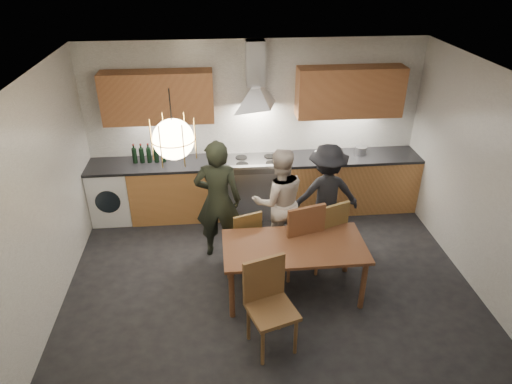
{
  "coord_description": "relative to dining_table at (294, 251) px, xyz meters",
  "views": [
    {
      "loc": [
        -0.59,
        -4.25,
        3.78
      ],
      "look_at": [
        -0.15,
        0.4,
        1.2
      ],
      "focal_mm": 32.0,
      "sensor_mm": 36.0,
      "label": 1
    }
  ],
  "objects": [
    {
      "name": "ground",
      "position": [
        -0.26,
        0.0,
        -0.62
      ],
      "size": [
        5.0,
        5.0,
        0.0
      ],
      "primitive_type": "plane",
      "color": "black",
      "rests_on": "ground"
    },
    {
      "name": "room_shell",
      "position": [
        -0.26,
        0.0,
        1.09
      ],
      "size": [
        5.02,
        4.52,
        2.61
      ],
      "color": "white",
      "rests_on": "ground"
    },
    {
      "name": "counter_run",
      "position": [
        -0.23,
        1.95,
        -0.17
      ],
      "size": [
        5.0,
        0.62,
        0.9
      ],
      "color": "tan",
      "rests_on": "ground"
    },
    {
      "name": "range_stove",
      "position": [
        -0.26,
        1.95,
        -0.17
      ],
      "size": [
        0.9,
        0.6,
        0.92
      ],
      "color": "silver",
      "rests_on": "ground"
    },
    {
      "name": "wall_fixtures",
      "position": [
        -0.26,
        2.07,
        1.26
      ],
      "size": [
        4.3,
        0.54,
        1.1
      ],
      "color": "#BC7848",
      "rests_on": "ground"
    },
    {
      "name": "pendant_lamp",
      "position": [
        -1.26,
        -0.1,
        1.48
      ],
      "size": [
        0.43,
        0.43,
        0.7
      ],
      "color": "black",
      "rests_on": "ground"
    },
    {
      "name": "dining_table",
      "position": [
        0.0,
        0.0,
        0.0
      ],
      "size": [
        1.65,
        0.83,
        0.7
      ],
      "rotation": [
        0.0,
        0.0,
        0.0
      ],
      "color": "brown",
      "rests_on": "ground"
    },
    {
      "name": "chair_back_left",
      "position": [
        -0.53,
        0.58,
        -0.14
      ],
      "size": [
        0.48,
        0.48,
        0.84
      ],
      "rotation": [
        0.0,
        0.0,
        3.48
      ],
      "color": "brown",
      "rests_on": "ground"
    },
    {
      "name": "chair_back_mid",
      "position": [
        0.14,
        0.34,
        -0.0
      ],
      "size": [
        0.59,
        0.59,
        1.07
      ],
      "rotation": [
        0.0,
        0.0,
        3.41
      ],
      "color": "brown",
      "rests_on": "ground"
    },
    {
      "name": "chair_back_right",
      "position": [
        0.49,
        0.47,
        -0.05
      ],
      "size": [
        0.58,
        0.58,
        0.99
      ],
      "rotation": [
        0.0,
        0.0,
        3.52
      ],
      "color": "brown",
      "rests_on": "ground"
    },
    {
      "name": "chair_front",
      "position": [
        -0.39,
        -0.73,
        -0.04
      ],
      "size": [
        0.57,
        0.57,
        1.01
      ],
      "rotation": [
        0.0,
        0.0,
        0.31
      ],
      "color": "brown",
      "rests_on": "ground"
    },
    {
      "name": "person_left",
      "position": [
        -0.86,
        0.89,
        0.22
      ],
      "size": [
        0.66,
        0.48,
        1.67
      ],
      "primitive_type": "imported",
      "rotation": [
        0.0,
        0.0,
        3.0
      ],
      "color": "black",
      "rests_on": "ground"
    },
    {
      "name": "person_mid",
      "position": [
        -0.05,
        0.93,
        0.13
      ],
      "size": [
        0.78,
        0.64,
        1.5
      ],
      "primitive_type": "imported",
      "rotation": [
        0.0,
        0.0,
        3.25
      ],
      "color": "beige",
      "rests_on": "ground"
    },
    {
      "name": "person_right",
      "position": [
        0.63,
        1.11,
        0.11
      ],
      "size": [
        0.94,
        0.54,
        1.45
      ],
      "primitive_type": "imported",
      "rotation": [
        0.0,
        0.0,
        3.15
      ],
      "color": "black",
      "rests_on": "ground"
    },
    {
      "name": "mixing_bowl",
      "position": [
        0.76,
        1.92,
        0.32
      ],
      "size": [
        0.32,
        0.32,
        0.07
      ],
      "primitive_type": "imported",
      "rotation": [
        0.0,
        0.0,
        -0.13
      ],
      "color": "silver",
      "rests_on": "counter_run"
    },
    {
      "name": "stock_pot",
      "position": [
        1.35,
        1.99,
        0.34
      ],
      "size": [
        0.19,
        0.19,
        0.12
      ],
      "primitive_type": "cylinder",
      "rotation": [
        0.0,
        0.0,
        0.09
      ],
      "color": "#A7A7AB",
      "rests_on": "counter_run"
    },
    {
      "name": "wine_bottles",
      "position": [
        -1.84,
        2.01,
        0.43
      ],
      "size": [
        0.49,
        0.07,
        0.29
      ],
      "color": "black",
      "rests_on": "counter_run"
    }
  ]
}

